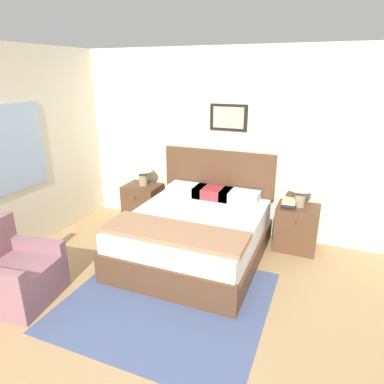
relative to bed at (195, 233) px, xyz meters
name	(u,v)px	position (x,y,z in m)	size (l,w,h in m)	color
ground_plane	(114,376)	(0.10, -1.98, -0.33)	(16.00, 16.00, 0.00)	tan
wall_back	(228,143)	(0.10, 1.01, 0.97)	(6.86, 0.09, 2.60)	beige
wall_left	(24,152)	(-2.16, -0.51, 0.97)	(0.08, 5.36, 2.60)	beige
area_rug_main	(167,300)	(0.07, -0.97, -0.33)	(2.03, 1.87, 0.01)	#47567F
bed	(195,233)	(0.00, 0.00, 0.00)	(1.64, 1.91, 1.22)	brown
armchair	(14,275)	(-1.41, -1.53, -0.05)	(0.82, 0.82, 0.82)	#8E606B
nightstand_near_window	(143,203)	(-1.17, 0.71, -0.03)	(0.54, 0.46, 0.61)	brown
nightstand_by_door	(296,228)	(1.17, 0.71, -0.03)	(0.54, 0.46, 0.61)	brown
table_lamp_near_window	(142,165)	(-1.15, 0.72, 0.60)	(0.33, 0.33, 0.46)	gray
table_lamp_by_door	(301,183)	(1.17, 0.72, 0.60)	(0.33, 0.33, 0.46)	gray
book_thick_bottom	(289,205)	(1.05, 0.66, 0.29)	(0.19, 0.22, 0.03)	#232328
book_hardcover_middle	(289,203)	(1.05, 0.66, 0.32)	(0.17, 0.27, 0.03)	#232328
book_novel_upper	(289,201)	(1.05, 0.66, 0.35)	(0.17, 0.24, 0.03)	beige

